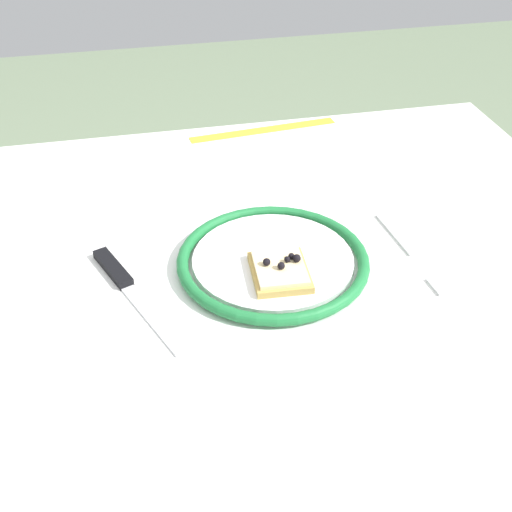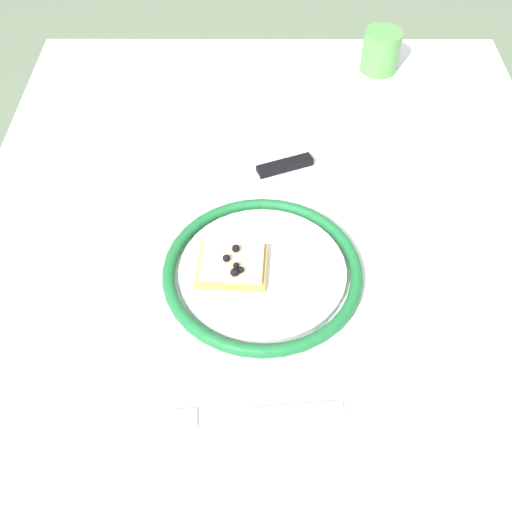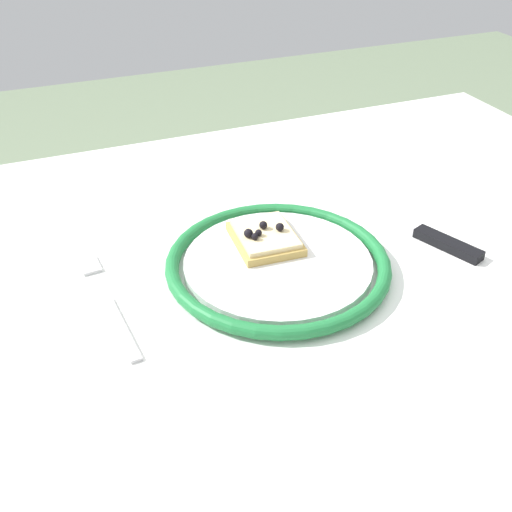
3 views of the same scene
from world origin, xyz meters
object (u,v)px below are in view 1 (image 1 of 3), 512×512
at_px(dining_table, 246,306).
at_px(measuring_tape, 263,130).
at_px(pizza_slice_near, 280,270).
at_px(fork, 411,252).
at_px(knife, 123,281).
at_px(plate, 273,261).

bearing_deg(dining_table, measuring_tape, -106.32).
height_order(pizza_slice_near, fork, pizza_slice_near).
relative_size(pizza_slice_near, knife, 0.41).
relative_size(dining_table, knife, 4.89).
distance_m(dining_table, pizza_slice_near, 0.12).
bearing_deg(plate, dining_table, -25.36).
xyz_separation_m(knife, measuring_tape, (-0.29, -0.42, -0.00)).
bearing_deg(pizza_slice_near, measuring_tape, -100.23).
distance_m(plate, measuring_tape, 0.43).
bearing_deg(fork, measuring_tape, -75.01).
relative_size(plate, measuring_tape, 0.93).
relative_size(plate, pizza_slice_near, 2.79).
bearing_deg(dining_table, fork, 173.01).
xyz_separation_m(plate, fork, (-0.20, 0.01, -0.01)).
height_order(pizza_slice_near, knife, pizza_slice_near).
xyz_separation_m(plate, knife, (0.20, -0.01, -0.01)).
bearing_deg(knife, plate, 178.41).
height_order(plate, knife, plate).
height_order(dining_table, fork, fork).
bearing_deg(fork, plate, -3.45).
relative_size(fork, measuring_tape, 0.71).
relative_size(dining_table, pizza_slice_near, 11.84).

